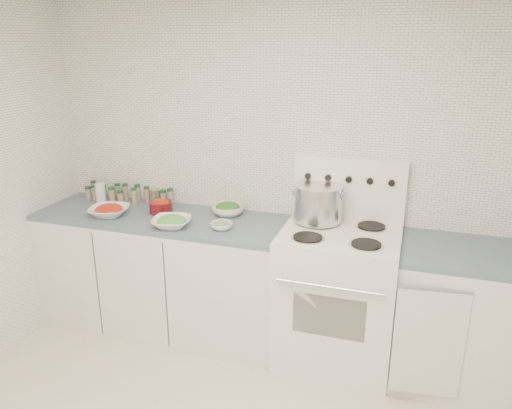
# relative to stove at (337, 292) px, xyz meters

# --- Properties ---
(room_walls) EXTENTS (3.54, 3.04, 2.52)m
(room_walls) POSITION_rel_stove_xyz_m (-0.48, -1.19, 1.06)
(room_walls) COLOR white
(room_walls) RESTS_ON ground
(counter_left) EXTENTS (1.85, 0.62, 0.90)m
(counter_left) POSITION_rel_stove_xyz_m (-1.30, 0.00, -0.05)
(counter_left) COLOR white
(counter_left) RESTS_ON ground
(stove) EXTENTS (0.76, 0.70, 1.36)m
(stove) POSITION_rel_stove_xyz_m (0.00, 0.00, 0.00)
(stove) COLOR white
(stove) RESTS_ON ground
(counter_right) EXTENTS (0.89, 0.68, 0.90)m
(counter_right) POSITION_rel_stove_xyz_m (0.82, 0.00, -0.05)
(counter_right) COLOR white
(counter_right) RESTS_ON ground
(stock_pot) EXTENTS (0.34, 0.32, 0.25)m
(stock_pot) POSITION_rel_stove_xyz_m (-0.18, 0.14, 0.58)
(stock_pot) COLOR silver
(stock_pot) RESTS_ON stove
(bowl_tomato) EXTENTS (0.32, 0.32, 0.09)m
(bowl_tomato) POSITION_rel_stove_xyz_m (-1.66, -0.11, 0.44)
(bowl_tomato) COLOR white
(bowl_tomato) RESTS_ON counter_left
(bowl_snowpea) EXTENTS (0.32, 0.32, 0.09)m
(bowl_snowpea) POSITION_rel_stove_xyz_m (-1.12, -0.18, 0.44)
(bowl_snowpea) COLOR white
(bowl_snowpea) RESTS_ON counter_left
(bowl_broccoli) EXTENTS (0.29, 0.29, 0.10)m
(bowl_broccoli) POSITION_rel_stove_xyz_m (-0.85, 0.17, 0.45)
(bowl_broccoli) COLOR white
(bowl_broccoli) RESTS_ON counter_left
(bowl_zucchini) EXTENTS (0.17, 0.17, 0.06)m
(bowl_zucchini) POSITION_rel_stove_xyz_m (-0.78, -0.11, 0.43)
(bowl_zucchini) COLOR white
(bowl_zucchini) RESTS_ON counter_left
(bowl_pepper) EXTENTS (0.17, 0.17, 0.10)m
(bowl_pepper) POSITION_rel_stove_xyz_m (-1.33, 0.06, 0.45)
(bowl_pepper) COLOR #510E11
(bowl_pepper) RESTS_ON counter_left
(salt_canister) EXTENTS (0.09, 0.09, 0.15)m
(salt_canister) POSITION_rel_stove_xyz_m (-1.89, 0.14, 0.48)
(salt_canister) COLOR white
(salt_canister) RESTS_ON counter_left
(tin_can) EXTENTS (0.09, 0.09, 0.11)m
(tin_can) POSITION_rel_stove_xyz_m (-1.49, 0.26, 0.46)
(tin_can) COLOR #9E9686
(tin_can) RESTS_ON counter_left
(spice_cluster) EXTENTS (0.74, 0.15, 0.14)m
(spice_cluster) POSITION_rel_stove_xyz_m (-1.74, 0.22, 0.47)
(spice_cluster) COLOR gray
(spice_cluster) RESTS_ON counter_left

